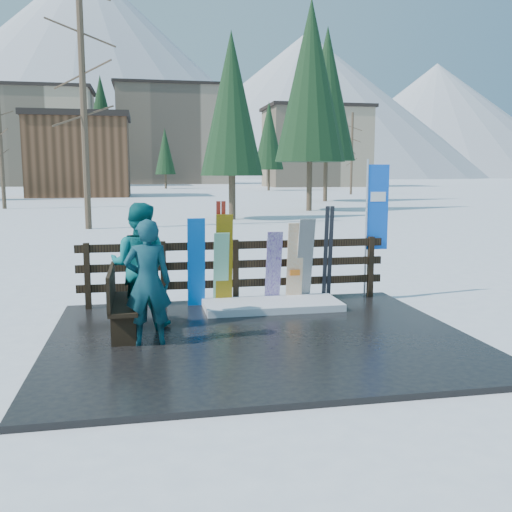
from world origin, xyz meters
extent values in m
plane|color=white|center=(0.00, 0.00, 0.00)|extent=(700.00, 700.00, 0.00)
cube|color=black|center=(0.00, 0.00, 0.04)|extent=(6.00, 5.00, 0.08)
cube|color=black|center=(-2.60, 2.20, 0.66)|extent=(0.10, 0.10, 1.15)
cube|color=black|center=(-1.30, 2.20, 0.66)|extent=(0.10, 0.10, 1.15)
cube|color=black|center=(0.00, 2.20, 0.66)|extent=(0.10, 0.10, 1.15)
cube|color=black|center=(1.30, 2.20, 0.66)|extent=(0.10, 0.10, 1.15)
cube|color=black|center=(2.60, 2.20, 0.66)|extent=(0.10, 0.10, 1.15)
cube|color=black|center=(0.00, 2.20, 0.43)|extent=(5.60, 0.05, 0.14)
cube|color=black|center=(0.00, 2.20, 0.78)|extent=(5.60, 0.05, 0.14)
cube|color=black|center=(0.00, 2.20, 1.13)|extent=(5.60, 0.05, 0.14)
cube|color=white|center=(0.55, 1.60, 0.14)|extent=(2.37, 1.00, 0.12)
cube|color=black|center=(-1.93, 0.46, 0.53)|extent=(0.40, 1.50, 0.06)
cube|color=black|center=(-1.93, -0.14, 0.30)|extent=(0.34, 0.06, 0.45)
cube|color=black|center=(-1.93, 1.06, 0.30)|extent=(0.34, 0.06, 0.45)
cube|color=black|center=(-2.11, 0.46, 0.80)|extent=(0.05, 1.50, 0.50)
cube|color=blue|center=(-0.73, 1.98, 0.87)|extent=(0.31, 0.23, 1.57)
cube|color=white|center=(-0.30, 1.98, 0.74)|extent=(0.27, 0.29, 1.32)
cube|color=#FFBD02|center=(-0.24, 1.98, 0.90)|extent=(0.30, 0.22, 1.64)
cube|color=silver|center=(0.65, 1.98, 0.74)|extent=(0.28, 0.29, 1.32)
cube|color=black|center=(1.24, 1.98, 0.85)|extent=(0.29, 0.35, 1.54)
cube|color=white|center=(1.05, 1.98, 0.81)|extent=(0.30, 0.21, 1.46)
cube|color=maroon|center=(-0.34, 2.05, 1.01)|extent=(0.07, 0.19, 1.86)
cube|color=maroon|center=(-0.25, 2.05, 1.01)|extent=(0.07, 0.19, 1.86)
cube|color=black|center=(1.65, 2.05, 0.96)|extent=(0.08, 0.18, 1.75)
cube|color=black|center=(1.74, 2.05, 0.96)|extent=(0.08, 0.18, 1.75)
cylinder|color=silver|center=(2.51, 2.25, 1.38)|extent=(0.04, 0.04, 2.60)
cube|color=blue|center=(2.73, 2.25, 1.78)|extent=(0.42, 0.02, 1.60)
imported|color=#135857|center=(-1.58, -0.13, 0.95)|extent=(0.63, 0.42, 1.73)
imported|color=#0A6064|center=(-1.69, 0.85, 1.03)|extent=(1.10, 0.96, 1.90)
cube|color=tan|center=(-22.00, 110.00, 9.00)|extent=(22.00, 14.00, 18.00)
cube|color=black|center=(-22.00, 110.00, 18.30)|extent=(23.10, 14.70, 0.60)
cube|color=gray|center=(6.00, 130.00, 11.00)|extent=(26.00, 16.00, 22.00)
cube|color=black|center=(6.00, 130.00, 22.30)|extent=(27.30, 16.80, 0.60)
cube|color=tan|center=(30.00, 95.00, 7.00)|extent=(18.00, 12.00, 14.00)
cube|color=black|center=(30.00, 95.00, 14.30)|extent=(18.90, 12.60, 0.60)
cube|color=brown|center=(-8.00, 55.00, 4.00)|extent=(10.00, 8.00, 8.00)
cube|color=black|center=(-8.00, 55.00, 8.30)|extent=(10.50, 8.40, 0.60)
cylinder|color=#382B1E|center=(-4.00, 18.00, 6.07)|extent=(0.28, 0.28, 12.14)
cone|color=black|center=(3.00, 22.00, 4.60)|extent=(3.31, 3.31, 9.19)
cone|color=black|center=(9.00, 28.00, 6.31)|extent=(4.55, 4.55, 12.63)
cylinder|color=#382B1E|center=(-11.00, 34.00, 4.61)|extent=(0.28, 0.28, 9.21)
cone|color=black|center=(14.00, 40.00, 7.00)|extent=(5.04, 5.04, 13.99)
cylinder|color=#382B1E|center=(22.00, 55.00, 4.64)|extent=(0.28, 0.28, 9.28)
cone|color=black|center=(-6.00, 60.00, 6.34)|extent=(4.57, 4.57, 12.69)
cone|color=black|center=(16.00, 72.00, 5.91)|extent=(4.25, 4.25, 11.81)
cone|color=black|center=(2.00, 85.00, 4.54)|extent=(3.27, 3.27, 9.07)
cone|color=white|center=(-30.00, 340.00, 60.00)|extent=(260.00, 260.00, 120.00)
cone|color=white|center=(90.00, 310.00, 40.00)|extent=(200.00, 200.00, 80.00)
cone|color=white|center=(180.00, 330.00, 35.00)|extent=(180.00, 180.00, 70.00)
camera|label=1|loc=(-1.61, -7.88, 2.41)|focal=40.00mm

